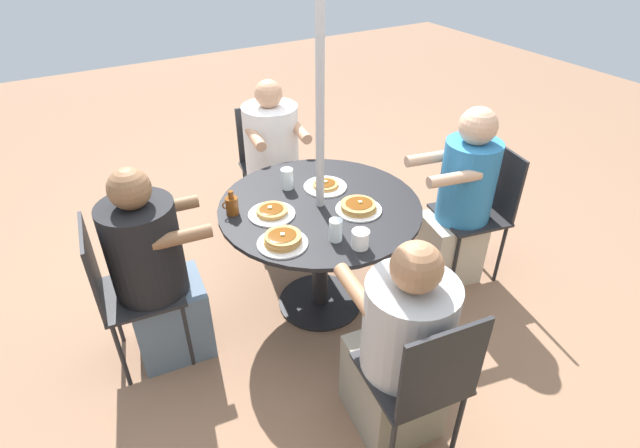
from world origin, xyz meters
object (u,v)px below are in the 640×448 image
patio_chair_east (123,287)px  pancake_plate_d (272,212)px  syrup_bottle (232,205)px  coffee_cup (360,239)px  diner_west (460,205)px  patio_chair_north (267,158)px  patio_table (320,226)px  drinking_glass_a (336,230)px  diner_east (157,277)px  patio_chair_west (482,205)px  diner_north (274,167)px  diner_south (401,352)px  patio_chair_south (422,378)px  drinking_glass_b (287,179)px  pancake_plate_b (359,207)px  pancake_plate_a (283,240)px  pancake_plate_c (325,186)px

patio_chair_east → pancake_plate_d: bearing=90.8°
syrup_bottle → coffee_cup: bearing=125.4°
syrup_bottle → diner_west: bearing=165.8°
patio_chair_east → syrup_bottle: (-0.64, -0.04, 0.28)m
patio_chair_north → pancake_plate_d: 1.17m
patio_table → drinking_glass_a: size_ratio=9.76×
pancake_plate_d → patio_chair_east: bearing=-5.5°
diner_east → patio_chair_west: 2.04m
patio_chair_east → drinking_glass_a: size_ratio=7.64×
diner_north → diner_east: bearing=46.3°
patio_chair_west → drinking_glass_a: bearing=106.8°
patio_table → diner_south: diner_south is taller
patio_chair_south → drinking_glass_b: bearing=94.4°
patio_table → pancake_plate_b: pancake_plate_b is taller
patio_table → coffee_cup: (0.03, 0.45, 0.19)m
coffee_cup → drinking_glass_a: size_ratio=0.80×
diner_south → syrup_bottle: size_ratio=7.93×
syrup_bottle → drinking_glass_a: size_ratio=1.19×
coffee_cup → pancake_plate_a: bearing=-33.6°
syrup_bottle → drinking_glass_a: bearing=126.1°
patio_table → pancake_plate_c: (-0.13, -0.15, 0.15)m
pancake_plate_b → pancake_plate_c: pancake_plate_b is taller
syrup_bottle → drinking_glass_a: (-0.36, 0.49, 0.00)m
patio_chair_south → patio_chair_west: size_ratio=1.00×
pancake_plate_c → coffee_cup: coffee_cup is taller
pancake_plate_b → drinking_glass_b: size_ratio=2.07×
pancake_plate_d → drinking_glass_a: (-0.18, 0.37, 0.04)m
pancake_plate_d → patio_table: bearing=171.5°
diner_north → patio_chair_east: diner_north is taller
diner_south → diner_west: diner_west is taller
patio_chair_south → drinking_glass_b: patio_chair_south is taller
syrup_bottle → pancake_plate_d: bearing=146.4°
diner_north → pancake_plate_d: diner_north is taller
pancake_plate_d → patio_chair_west: bearing=169.1°
diner_north → patio_chair_south: 2.04m
pancake_plate_d → pancake_plate_c: bearing=-164.8°
patio_chair_south → drinking_glass_a: patio_chair_south is taller
patio_table → drinking_glass_b: 0.34m
patio_chair_east → drinking_glass_a: patio_chair_east is taller
diner_south → patio_chair_east: bearing=140.5°
coffee_cup → syrup_bottle: bearing=-54.6°
syrup_bottle → pancake_plate_b: bearing=152.4°
patio_table → syrup_bottle: 0.53m
patio_chair_east → diner_west: diner_west is taller
patio_chair_north → syrup_bottle: patio_chair_north is taller
diner_north → pancake_plate_c: (0.02, 0.77, 0.23)m
diner_east → pancake_plate_a: 0.71m
diner_west → patio_chair_south: bearing=142.1°
coffee_cup → drinking_glass_b: 0.71m
patio_chair_north → diner_north: 0.17m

